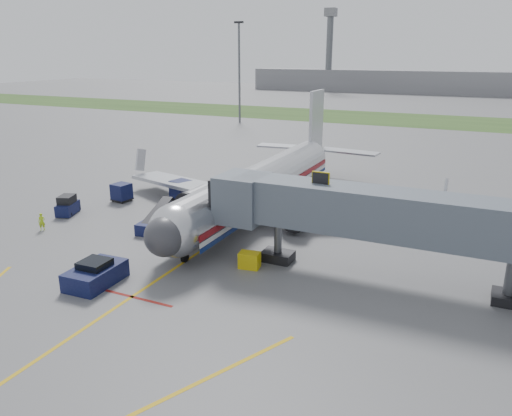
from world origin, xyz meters
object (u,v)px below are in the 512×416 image
at_px(airliner, 261,184).
at_px(pushback_tug, 96,274).
at_px(ramp_worker, 42,222).
at_px(baggage_tug, 67,206).
at_px(belt_loader, 154,223).

bearing_deg(airliner, pushback_tug, -99.88).
relative_size(pushback_tug, ramp_worker, 2.69).
bearing_deg(pushback_tug, airliner, 80.12).
height_order(baggage_tug, belt_loader, belt_loader).
height_order(baggage_tug, ramp_worker, baggage_tug).
xyz_separation_m(pushback_tug, baggage_tug, (-12.61, 10.22, 0.12)).
bearing_deg(ramp_worker, pushback_tug, -66.66).
distance_m(airliner, pushback_tug, 19.13).
bearing_deg(baggage_tug, belt_loader, -0.19).
bearing_deg(ramp_worker, airliner, 2.48).
bearing_deg(airliner, baggage_tug, -151.76).
xyz_separation_m(airliner, pushback_tug, (-3.27, -18.75, -1.96)).
xyz_separation_m(baggage_tug, belt_loader, (9.81, -0.03, -0.25)).
xyz_separation_m(pushback_tug, ramp_worker, (-11.31, 6.01, 0.06)).
height_order(pushback_tug, ramp_worker, pushback_tug).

